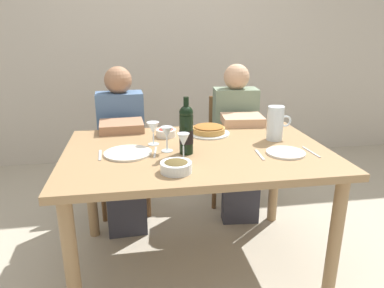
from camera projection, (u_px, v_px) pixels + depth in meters
The scene contains 22 objects.
ground_plane at pixel (196, 261), 2.27m from camera, with size 8.00×8.00×0.00m, color #B2A893.
back_wall at pixel (164, 30), 3.72m from camera, with size 8.00×0.10×2.80m, color beige.
dining_table at pixel (197, 164), 2.07m from camera, with size 1.50×1.00×0.76m.
wine_bottle at pixel (186, 130), 1.92m from camera, with size 0.08×0.08×0.32m.
water_pitcher at pixel (275, 125), 2.18m from camera, with size 0.15×0.10×0.21m.
baked_tart at pixel (209, 130), 2.31m from camera, with size 0.27×0.27×0.06m.
salad_bowl at pixel (166, 132), 2.26m from camera, with size 0.13×0.13×0.06m.
olive_bowl at pixel (176, 166), 1.70m from camera, with size 0.15×0.15×0.06m.
wine_glass_left_diner at pixel (153, 129), 2.08m from camera, with size 0.07×0.07×0.14m.
wine_glass_right_diner at pixel (167, 134), 1.97m from camera, with size 0.07×0.07×0.14m.
wine_glass_centre at pixel (183, 141), 1.83m from camera, with size 0.07×0.07×0.15m.
wine_glass_spare at pixel (279, 112), 2.48m from camera, with size 0.07×0.07×0.14m.
dinner_plate_left_setting at pixel (286, 153), 1.96m from camera, with size 0.21×0.21×0.01m, color white.
dinner_plate_right_setting at pixel (128, 153), 1.95m from camera, with size 0.26×0.26×0.01m, color silver.
fork_left_setting at pixel (260, 155), 1.94m from camera, with size 0.16×0.01×0.01m, color silver.
knife_left_setting at pixel (311, 152), 1.98m from camera, with size 0.18×0.01×0.01m, color silver.
knife_right_setting at pixel (155, 152), 1.98m from camera, with size 0.18×0.01×0.01m, color silver.
spoon_right_setting at pixel (100, 155), 1.93m from camera, with size 0.16×0.01×0.01m, color silver.
chair_left at pixel (123, 148), 2.86m from camera, with size 0.42×0.42×0.87m.
diner_left at pixel (122, 143), 2.60m from camera, with size 0.35×0.52×1.16m.
chair_right at pixel (231, 141), 3.03m from camera, with size 0.44×0.44×0.87m.
diner_right at pixel (237, 136), 2.77m from camera, with size 0.37×0.53×1.16m.
Camera 1 is at (-0.34, -1.90, 1.42)m, focal length 33.17 mm.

